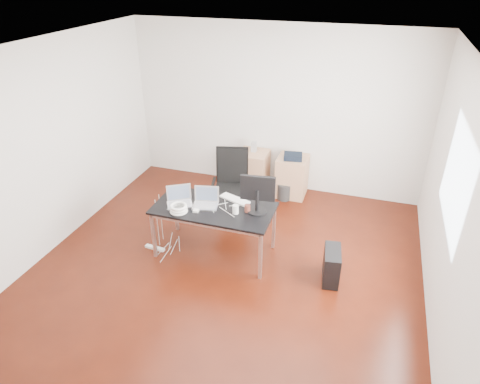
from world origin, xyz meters
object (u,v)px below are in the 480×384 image
(filing_cabinet_left, at_px, (253,171))
(pc_tower, at_px, (331,265))
(desk, at_px, (214,211))
(filing_cabinet_right, at_px, (292,176))
(office_chair, at_px, (232,181))

(filing_cabinet_left, xyz_separation_m, pc_tower, (1.65, -2.07, -0.13))
(filing_cabinet_left, bearing_deg, desk, -89.10)
(desk, height_order, filing_cabinet_right, desk)
(pc_tower, bearing_deg, desk, 168.97)
(desk, distance_m, filing_cabinet_right, 2.12)
(desk, relative_size, pc_tower, 3.56)
(office_chair, bearing_deg, filing_cabinet_left, 71.18)
(office_chair, bearing_deg, filing_cabinet_right, 36.67)
(desk, height_order, filing_cabinet_left, desk)
(office_chair, bearing_deg, pc_tower, -47.35)
(office_chair, distance_m, filing_cabinet_right, 1.25)
(desk, distance_m, pc_tower, 1.68)
(filing_cabinet_left, bearing_deg, office_chair, -94.51)
(filing_cabinet_left, relative_size, pc_tower, 1.56)
(filing_cabinet_left, distance_m, filing_cabinet_right, 0.70)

